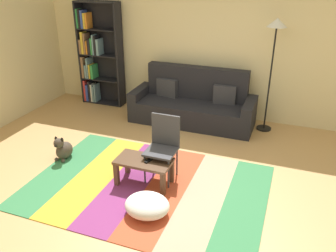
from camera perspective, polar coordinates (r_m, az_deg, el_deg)
ground_plane at (r=4.94m, az=-1.10°, el=-8.56°), size 14.00×14.00×0.00m
back_wall at (r=6.70m, az=7.01°, el=12.94°), size 6.80×0.10×2.70m
rug at (r=4.79m, az=-3.42°, el=-9.74°), size 3.11×2.18×0.01m
couch at (r=6.54m, az=4.09°, el=3.47°), size 2.26×0.80×1.00m
bookshelf at (r=7.45m, az=-11.60°, el=11.01°), size 0.90×0.28×2.07m
coffee_table at (r=4.70m, az=-3.92°, el=-6.27°), size 0.74×0.40×0.36m
pouf at (r=4.26m, az=-3.41°, el=-12.74°), size 0.54×0.48×0.24m
dog at (r=5.57m, az=-16.63°, el=-3.63°), size 0.22×0.35×0.40m
standing_lamp at (r=6.09m, az=17.00°, el=13.44°), size 0.32×0.32×1.94m
tv_remote at (r=4.64m, az=-3.11°, el=-5.56°), size 0.08×0.16×0.02m
folding_chair at (r=4.74m, az=-0.77°, el=-2.63°), size 0.40×0.40×0.90m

